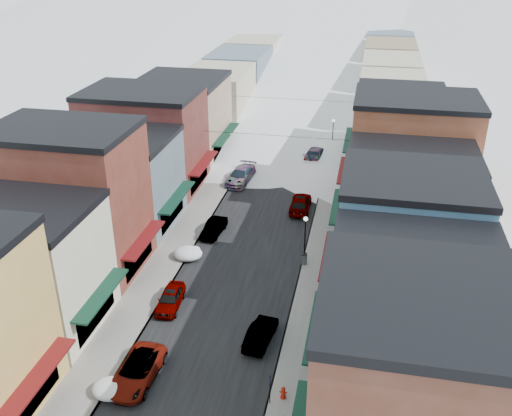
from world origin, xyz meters
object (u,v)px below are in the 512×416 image
at_px(car_silver_sedan, 170,299).
at_px(car_dark_hatch, 214,228).
at_px(fire_hydrant, 283,393).
at_px(trash_can, 304,259).
at_px(streetlamp_near, 305,234).
at_px(car_white_suv, 137,371).
at_px(car_green_sedan, 261,333).

distance_m(car_silver_sedan, car_dark_hatch, 11.87).
xyz_separation_m(car_silver_sedan, fire_hydrant, (10.00, -7.88, -0.17)).
height_order(fire_hydrant, trash_can, trash_can).
distance_m(car_dark_hatch, trash_can, 9.85).
bearing_deg(streetlamp_near, car_white_suv, -118.35).
bearing_deg(streetlamp_near, car_dark_hatch, 157.44).
bearing_deg(car_silver_sedan, trash_can, 37.21).
height_order(car_green_sedan, fire_hydrant, car_green_sedan).
bearing_deg(fire_hydrant, streetlamp_near, 92.57).
distance_m(car_white_suv, car_dark_hatch, 19.90).
bearing_deg(car_dark_hatch, streetlamp_near, -17.36).
height_order(trash_can, streetlamp_near, streetlamp_near).
xyz_separation_m(car_silver_sedan, streetlamp_near, (9.28, 8.10, 2.26)).
distance_m(car_green_sedan, streetlamp_near, 11.17).
relative_size(car_green_sedan, streetlamp_near, 0.93).
xyz_separation_m(car_silver_sedan, car_green_sedan, (7.58, -2.70, -0.02)).
distance_m(car_dark_hatch, car_green_sedan, 16.32).
bearing_deg(car_silver_sedan, car_white_suv, -89.52).
bearing_deg(car_silver_sedan, streetlamp_near, 37.49).
xyz_separation_m(car_dark_hatch, car_green_sedan, (7.37, -14.57, 0.01)).
relative_size(car_white_suv, streetlamp_near, 1.17).
relative_size(car_silver_sedan, car_green_sedan, 1.00).
relative_size(car_silver_sedan, fire_hydrant, 4.96).
height_order(car_dark_hatch, car_green_sedan, car_green_sedan).
relative_size(car_green_sedan, fire_hydrant, 4.98).
bearing_deg(car_dark_hatch, trash_can, -17.80).
bearing_deg(car_silver_sedan, car_green_sedan, -23.24).
bearing_deg(fire_hydrant, car_white_suv, -179.09).
bearing_deg(car_white_suv, streetlamp_near, 63.26).
bearing_deg(car_white_suv, car_green_sedan, 38.90).
bearing_deg(fire_hydrant, car_dark_hatch, 116.36).
xyz_separation_m(car_white_suv, car_green_sedan, (7.00, 5.33, -0.04)).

